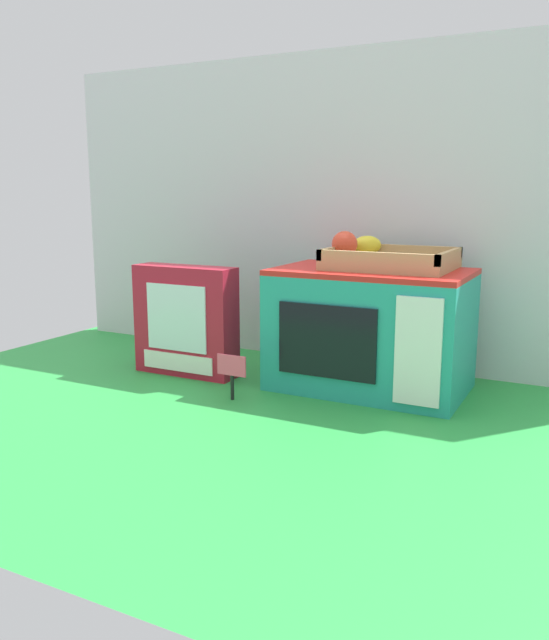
{
  "coord_description": "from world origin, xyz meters",
  "views": [
    {
      "loc": [
        0.66,
        -1.33,
        0.45
      ],
      "look_at": [
        -0.03,
        0.01,
        0.15
      ],
      "focal_mm": 36.58,
      "sensor_mm": 36.0,
      "label": 1
    }
  ],
  "objects_px": {
    "food_groups_crate": "(384,259)",
    "price_sign": "(232,370)",
    "toy_microwave": "(370,330)",
    "cookie_set_box": "(186,321)"
  },
  "relations": [
    {
      "from": "toy_microwave",
      "to": "cookie_set_box",
      "type": "height_order",
      "value": "toy_microwave"
    },
    {
      "from": "toy_microwave",
      "to": "price_sign",
      "type": "height_order",
      "value": "toy_microwave"
    },
    {
      "from": "food_groups_crate",
      "to": "toy_microwave",
      "type": "bearing_deg",
      "value": -110.98
    },
    {
      "from": "toy_microwave",
      "to": "price_sign",
      "type": "xyz_separation_m",
      "value": [
        -0.24,
        -0.22,
        -0.07
      ]
    },
    {
      "from": "food_groups_crate",
      "to": "price_sign",
      "type": "xyz_separation_m",
      "value": [
        -0.25,
        -0.26,
        -0.23
      ]
    },
    {
      "from": "food_groups_crate",
      "to": "cookie_set_box",
      "type": "relative_size",
      "value": 1.02
    },
    {
      "from": "food_groups_crate",
      "to": "price_sign",
      "type": "relative_size",
      "value": 2.75
    },
    {
      "from": "toy_microwave",
      "to": "cookie_set_box",
      "type": "xyz_separation_m",
      "value": [
        -0.44,
        -0.09,
        -0.0
      ]
    },
    {
      "from": "toy_microwave",
      "to": "cookie_set_box",
      "type": "bearing_deg",
      "value": -168.34
    },
    {
      "from": "food_groups_crate",
      "to": "cookie_set_box",
      "type": "xyz_separation_m",
      "value": [
        -0.46,
        -0.13,
        -0.16
      ]
    }
  ]
}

